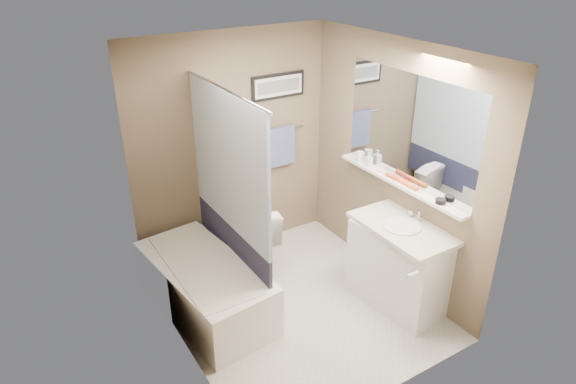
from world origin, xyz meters
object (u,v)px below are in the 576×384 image
glass_jar (360,157)px  soap_bottle (369,159)px  vanity (399,267)px  candle_bowl_near (441,201)px  hair_brush_front (409,185)px  hair_brush_back (396,178)px  bathtub (205,287)px  toilet (254,234)px

glass_jar → soap_bottle: soap_bottle is taller
vanity → glass_jar: glass_jar is taller
candle_bowl_near → glass_jar: size_ratio=0.90×
hair_brush_front → soap_bottle: 0.58m
candle_bowl_near → hair_brush_back: hair_brush_back is taller
hair_brush_back → bathtub: bearing=164.1°
bathtub → vanity: (1.60, -0.86, 0.15)m
hair_brush_front → hair_brush_back: size_ratio=1.00×
hair_brush_back → soap_bottle: soap_bottle is taller
hair_brush_back → glass_jar: bearing=90.0°
bathtub → soap_bottle: 2.02m
candle_bowl_near → glass_jar: bearing=90.0°
toilet → vanity: vanity is taller
candle_bowl_near → bathtub: bearing=149.0°
bathtub → hair_brush_front: bearing=-27.7°
glass_jar → bathtub: bearing=-179.4°
vanity → hair_brush_front: 0.78m
bathtub → glass_jar: (1.79, 0.02, 0.92)m
hair_brush_back → glass_jar: 0.53m
bathtub → glass_jar: glass_jar is taller
glass_jar → candle_bowl_near: bearing=-90.0°
candle_bowl_near → hair_brush_back: bearing=90.0°
candle_bowl_near → soap_bottle: size_ratio=0.63×
vanity → candle_bowl_near: size_ratio=10.00×
glass_jar → soap_bottle: bearing=-90.0°
hair_brush_front → glass_jar: glass_jar is taller
toilet → glass_jar: size_ratio=7.36×
bathtub → toilet: toilet is taller
bathtub → candle_bowl_near: size_ratio=16.67×
candle_bowl_near → hair_brush_back: 0.56m
vanity → soap_bottle: bearing=69.1°
toilet → soap_bottle: soap_bottle is taller
hair_brush_front → soap_bottle: bearing=90.0°
candle_bowl_near → soap_bottle: bearing=90.0°
candle_bowl_near → soap_bottle: (0.00, 0.96, 0.05)m
hair_brush_front → glass_jar: bearing=90.0°
hair_brush_back → soap_bottle: (0.00, 0.40, 0.05)m
toilet → hair_brush_back: (1.03, -0.93, 0.77)m
toilet → hair_brush_back: bearing=150.5°
toilet → vanity: size_ratio=0.82×
vanity → glass_jar: (0.19, 0.88, 0.77)m
bathtub → vanity: bearing=-34.8°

